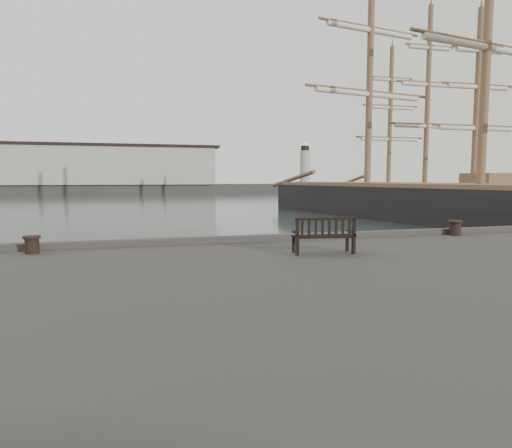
% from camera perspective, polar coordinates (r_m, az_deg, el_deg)
% --- Properties ---
extents(ground, '(400.00, 400.00, 0.00)m').
position_cam_1_polar(ground, '(13.61, 0.89, -8.59)').
color(ground, black).
rests_on(ground, ground).
extents(breakwater, '(140.00, 9.50, 12.20)m').
position_cam_1_polar(breakwater, '(104.64, -16.20, 6.04)').
color(breakwater, '#383530').
rests_on(breakwater, ground).
extents(bench, '(1.54, 0.69, 0.86)m').
position_cam_1_polar(bench, '(11.10, 8.42, -2.27)').
color(bench, black).
rests_on(bench, quay).
extents(bollard_left, '(0.53, 0.53, 0.43)m').
position_cam_1_polar(bollard_left, '(12.25, -26.20, -2.33)').
color(bollard_left, black).
rests_on(bollard_left, quay).
extents(bollard_right, '(0.58, 0.58, 0.47)m').
position_cam_1_polar(bollard_right, '(15.78, 23.62, -0.46)').
color(bollard_right, black).
rests_on(bollard_right, quay).
extents(tall_ship_main, '(16.62, 45.17, 33.23)m').
position_cam_1_polar(tall_ship_main, '(36.73, 26.08, 1.20)').
color(tall_ship_main, black).
rests_on(tall_ship_main, ground).
extents(tall_ship_far, '(6.68, 28.70, 24.51)m').
position_cam_1_polar(tall_ship_far, '(57.21, 20.25, 2.84)').
color(tall_ship_far, black).
rests_on(tall_ship_far, ground).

